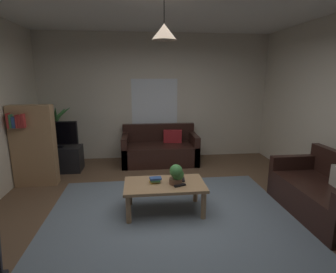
{
  "coord_description": "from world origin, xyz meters",
  "views": [
    {
      "loc": [
        -0.39,
        -3.22,
        1.86
      ],
      "look_at": [
        0.0,
        0.3,
        1.05
      ],
      "focal_mm": 28.12,
      "sensor_mm": 36.0,
      "label": 1
    }
  ],
  "objects_px": {
    "coffee_table": "(165,188)",
    "book_on_table_1": "(155,180)",
    "bookshelf_corner": "(33,145)",
    "pendant_lamp": "(164,32)",
    "remote_on_table_1": "(183,179)",
    "couch_under_window": "(160,151)",
    "book_on_table_2": "(156,178)",
    "book_on_table_0": "(154,182)",
    "potted_palm_corner": "(56,137)",
    "tv": "(56,134)",
    "couch_right_side": "(325,196)",
    "remote_on_table_0": "(180,185)",
    "potted_plant_on_table": "(177,174)",
    "tv_stand": "(59,159)"
  },
  "relations": [
    {
      "from": "book_on_table_2",
      "to": "remote_on_table_0",
      "type": "relative_size",
      "value": 1.0
    },
    {
      "from": "potted_plant_on_table",
      "to": "pendant_lamp",
      "type": "height_order",
      "value": "pendant_lamp"
    },
    {
      "from": "remote_on_table_0",
      "to": "tv_stand",
      "type": "height_order",
      "value": "tv_stand"
    },
    {
      "from": "bookshelf_corner",
      "to": "pendant_lamp",
      "type": "height_order",
      "value": "pendant_lamp"
    },
    {
      "from": "couch_under_window",
      "to": "tv",
      "type": "bearing_deg",
      "value": -171.49
    },
    {
      "from": "bookshelf_corner",
      "to": "couch_under_window",
      "type": "bearing_deg",
      "value": 23.04
    },
    {
      "from": "couch_right_side",
      "to": "book_on_table_2",
      "type": "xyz_separation_m",
      "value": [
        -2.28,
        0.36,
        0.21
      ]
    },
    {
      "from": "book_on_table_1",
      "to": "tv",
      "type": "xyz_separation_m",
      "value": [
        -1.82,
        1.8,
        0.3
      ]
    },
    {
      "from": "book_on_table_0",
      "to": "book_on_table_1",
      "type": "height_order",
      "value": "book_on_table_1"
    },
    {
      "from": "potted_plant_on_table",
      "to": "tv",
      "type": "distance_m",
      "value": 2.83
    },
    {
      "from": "book_on_table_1",
      "to": "tv",
      "type": "distance_m",
      "value": 2.58
    },
    {
      "from": "coffee_table",
      "to": "pendant_lamp",
      "type": "xyz_separation_m",
      "value": [
        -0.0,
        0.0,
        2.03
      ]
    },
    {
      "from": "coffee_table",
      "to": "book_on_table_1",
      "type": "bearing_deg",
      "value": 165.58
    },
    {
      "from": "remote_on_table_0",
      "to": "remote_on_table_1",
      "type": "height_order",
      "value": "same"
    },
    {
      "from": "couch_right_side",
      "to": "book_on_table_1",
      "type": "relative_size",
      "value": 11.85
    },
    {
      "from": "book_on_table_0",
      "to": "tv_stand",
      "type": "relative_size",
      "value": 0.14
    },
    {
      "from": "remote_on_table_0",
      "to": "remote_on_table_1",
      "type": "bearing_deg",
      "value": -43.72
    },
    {
      "from": "remote_on_table_0",
      "to": "tv_stand",
      "type": "relative_size",
      "value": 0.18
    },
    {
      "from": "potted_plant_on_table",
      "to": "bookshelf_corner",
      "type": "distance_m",
      "value": 2.61
    },
    {
      "from": "remote_on_table_0",
      "to": "couch_right_side",
      "type": "bearing_deg",
      "value": -119.75
    },
    {
      "from": "book_on_table_2",
      "to": "pendant_lamp",
      "type": "distance_m",
      "value": 1.91
    },
    {
      "from": "book_on_table_1",
      "to": "couch_right_side",
      "type": "bearing_deg",
      "value": -9.03
    },
    {
      "from": "couch_under_window",
      "to": "book_on_table_2",
      "type": "xyz_separation_m",
      "value": [
        -0.23,
        -2.11,
        0.21
      ]
    },
    {
      "from": "book_on_table_1",
      "to": "remote_on_table_1",
      "type": "xyz_separation_m",
      "value": [
        0.39,
        0.05,
        -0.03
      ]
    },
    {
      "from": "couch_right_side",
      "to": "book_on_table_2",
      "type": "height_order",
      "value": "couch_right_side"
    },
    {
      "from": "book_on_table_1",
      "to": "book_on_table_2",
      "type": "bearing_deg",
      "value": -22.95
    },
    {
      "from": "book_on_table_2",
      "to": "remote_on_table_0",
      "type": "distance_m",
      "value": 0.35
    },
    {
      "from": "couch_under_window",
      "to": "remote_on_table_0",
      "type": "bearing_deg",
      "value": -87.84
    },
    {
      "from": "couch_right_side",
      "to": "remote_on_table_0",
      "type": "relative_size",
      "value": 9.23
    },
    {
      "from": "bookshelf_corner",
      "to": "pendant_lamp",
      "type": "bearing_deg",
      "value": -29.12
    },
    {
      "from": "couch_right_side",
      "to": "potted_plant_on_table",
      "type": "xyz_separation_m",
      "value": [
        -2.0,
        0.28,
        0.29
      ]
    },
    {
      "from": "couch_under_window",
      "to": "couch_right_side",
      "type": "bearing_deg",
      "value": -50.34
    },
    {
      "from": "book_on_table_0",
      "to": "potted_plant_on_table",
      "type": "distance_m",
      "value": 0.34
    },
    {
      "from": "couch_under_window",
      "to": "potted_palm_corner",
      "type": "bearing_deg",
      "value": 176.83
    },
    {
      "from": "coffee_table",
      "to": "remote_on_table_1",
      "type": "relative_size",
      "value": 6.92
    },
    {
      "from": "coffee_table",
      "to": "remote_on_table_0",
      "type": "bearing_deg",
      "value": -30.23
    },
    {
      "from": "book_on_table_2",
      "to": "bookshelf_corner",
      "type": "bearing_deg",
      "value": 150.07
    },
    {
      "from": "book_on_table_0",
      "to": "potted_palm_corner",
      "type": "xyz_separation_m",
      "value": [
        -1.95,
        2.23,
        0.18
      ]
    },
    {
      "from": "book_on_table_1",
      "to": "remote_on_table_0",
      "type": "height_order",
      "value": "book_on_table_1"
    },
    {
      "from": "couch_right_side",
      "to": "pendant_lamp",
      "type": "bearing_deg",
      "value": -98.71
    },
    {
      "from": "couch_under_window",
      "to": "book_on_table_0",
      "type": "bearing_deg",
      "value": -96.75
    },
    {
      "from": "book_on_table_2",
      "to": "book_on_table_0",
      "type": "bearing_deg",
      "value": 161.47
    },
    {
      "from": "book_on_table_1",
      "to": "potted_plant_on_table",
      "type": "height_order",
      "value": "potted_plant_on_table"
    },
    {
      "from": "potted_palm_corner",
      "to": "bookshelf_corner",
      "type": "bearing_deg",
      "value": -92.08
    },
    {
      "from": "tv",
      "to": "book_on_table_2",
      "type": "bearing_deg",
      "value": -44.67
    },
    {
      "from": "tv",
      "to": "remote_on_table_0",
      "type": "bearing_deg",
      "value": -42.28
    },
    {
      "from": "couch_right_side",
      "to": "pendant_lamp",
      "type": "relative_size",
      "value": 2.97
    },
    {
      "from": "book_on_table_1",
      "to": "bookshelf_corner",
      "type": "xyz_separation_m",
      "value": [
        -2.01,
        1.16,
        0.26
      ]
    },
    {
      "from": "remote_on_table_1",
      "to": "pendant_lamp",
      "type": "xyz_separation_m",
      "value": [
        -0.27,
        -0.09,
        1.96
      ]
    },
    {
      "from": "tv",
      "to": "potted_palm_corner",
      "type": "relative_size",
      "value": 0.62
    }
  ]
}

